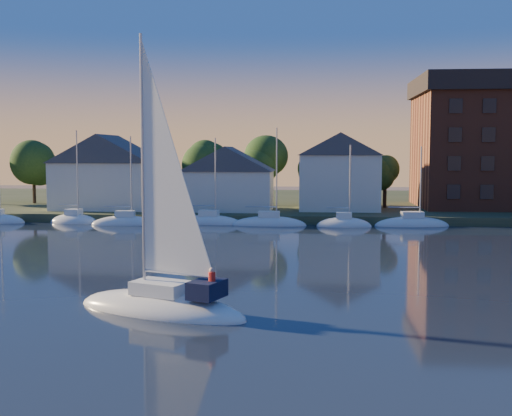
# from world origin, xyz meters

# --- Properties ---
(ground) EXTENTS (260.00, 260.00, 0.00)m
(ground) POSITION_xyz_m (0.00, 0.00, 0.00)
(ground) COLOR black
(ground) RESTS_ON ground
(shoreline_land) EXTENTS (160.00, 50.00, 2.00)m
(shoreline_land) POSITION_xyz_m (0.00, 75.00, 0.00)
(shoreline_land) COLOR #2B3720
(shoreline_land) RESTS_ON ground
(wooden_dock) EXTENTS (120.00, 3.00, 1.00)m
(wooden_dock) POSITION_xyz_m (0.00, 52.00, 0.00)
(wooden_dock) COLOR brown
(wooden_dock) RESTS_ON ground
(clubhouse_west) EXTENTS (13.65, 9.45, 9.64)m
(clubhouse_west) POSITION_xyz_m (-22.00, 58.00, 5.93)
(clubhouse_west) COLOR white
(clubhouse_west) RESTS_ON shoreline_land
(clubhouse_centre) EXTENTS (11.55, 8.40, 8.08)m
(clubhouse_centre) POSITION_xyz_m (-6.00, 57.00, 5.13)
(clubhouse_centre) COLOR white
(clubhouse_centre) RESTS_ON shoreline_land
(clubhouse_east) EXTENTS (10.50, 8.40, 9.80)m
(clubhouse_east) POSITION_xyz_m (8.00, 59.00, 6.00)
(clubhouse_east) COLOR white
(clubhouse_east) RESTS_ON shoreline_land
(tree_line) EXTENTS (93.40, 5.40, 8.90)m
(tree_line) POSITION_xyz_m (2.00, 63.00, 7.18)
(tree_line) COLOR #342618
(tree_line) RESTS_ON shoreline_land
(moored_fleet) EXTENTS (63.50, 2.40, 12.05)m
(moored_fleet) POSITION_xyz_m (-12.00, 49.00, 0.10)
(moored_fleet) COLOR silver
(moored_fleet) RESTS_ON ground
(hero_sailboat) EXTENTS (10.76, 6.82, 15.73)m
(hero_sailboat) POSITION_xyz_m (-3.32, 9.04, 0.64)
(hero_sailboat) COLOR silver
(hero_sailboat) RESTS_ON ground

